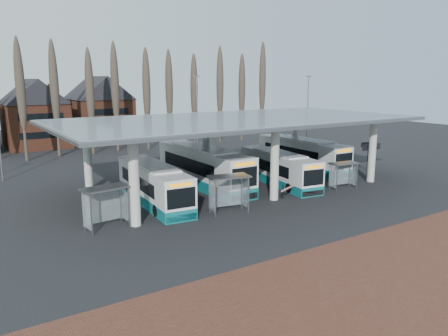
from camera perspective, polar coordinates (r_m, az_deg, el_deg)
ground at (r=34.49m, az=9.15°, el=-5.04°), size 140.00×140.00×0.00m
brick_strip at (r=27.30m, az=26.45°, el=-10.64°), size 70.00×10.00×0.03m
station_canopy at (r=39.58m, az=1.66°, el=5.64°), size 32.00×16.00×6.34m
poplar_row at (r=61.65m, az=-11.78°, el=10.41°), size 45.10×1.10×14.50m
lamp_post_b at (r=58.02m, az=-3.53°, el=7.16°), size 0.80×0.16×10.17m
lamp_post_c at (r=61.50m, az=10.84°, el=7.23°), size 0.80×0.16×10.17m
bus_0 at (r=35.34m, az=-9.24°, el=-2.14°), size 3.24×11.49×3.15m
bus_1 at (r=40.50m, az=-2.75°, el=0.09°), size 2.85×13.13×3.65m
bus_2 at (r=41.69m, az=7.12°, el=-0.06°), size 3.78×11.12×3.03m
bus_3 at (r=48.66m, az=10.07°, el=1.73°), size 2.86×12.31×3.41m
shelter_0 at (r=29.80m, az=-15.28°, el=-3.81°), size 3.25×1.91×2.86m
shelter_1 at (r=32.23m, az=0.55°, el=-2.30°), size 3.26×2.05×2.81m
shelter_2 at (r=40.68m, az=15.23°, el=-0.21°), size 2.76×1.67×2.41m
info_sign_0 at (r=44.98m, az=18.67°, el=2.28°), size 2.39×0.20×3.56m
info_sign_1 at (r=49.55m, az=18.33°, el=2.69°), size 2.10×0.17×3.13m
barrier at (r=36.09m, az=8.18°, el=-2.75°), size 2.18×1.13×1.18m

